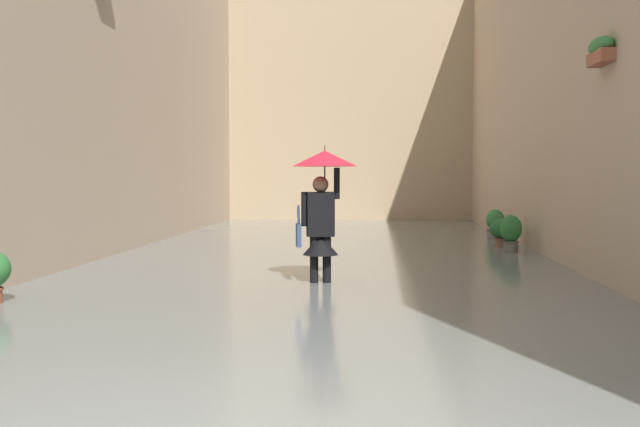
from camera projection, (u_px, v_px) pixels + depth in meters
name	position (u px, v px, depth m)	size (l,w,h in m)	color
ground_plane	(329.00, 263.00, 14.29)	(60.00, 60.00, 0.00)	gray
flood_water	(329.00, 259.00, 14.29)	(8.85, 27.31, 0.18)	slate
building_facade_left	(597.00, 41.00, 13.69)	(2.04, 25.31, 8.27)	tan
building_facade_far	(351.00, 71.00, 25.52)	(11.65, 1.80, 10.44)	tan
person_wading	(322.00, 194.00, 10.47)	(0.92, 0.92, 2.10)	black
potted_plant_near_left	(504.00, 233.00, 15.60)	(0.57, 0.57, 0.78)	brown
potted_plant_far_left	(511.00, 235.00, 14.57)	(0.42, 0.42, 0.90)	#66605B
potted_plant_mid_left	(495.00, 227.00, 17.59)	(0.43, 0.43, 0.87)	#66605B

